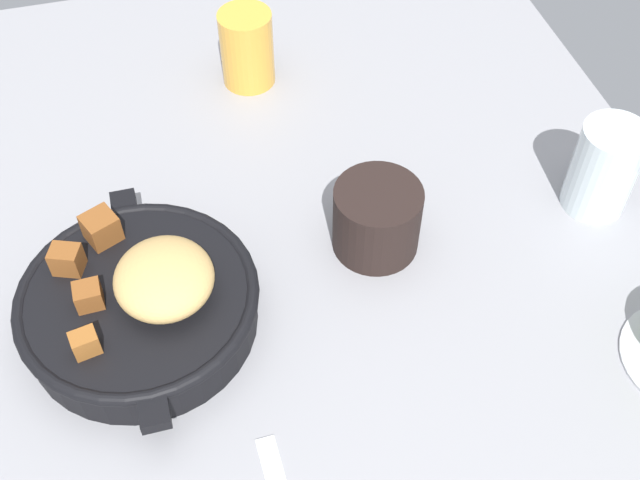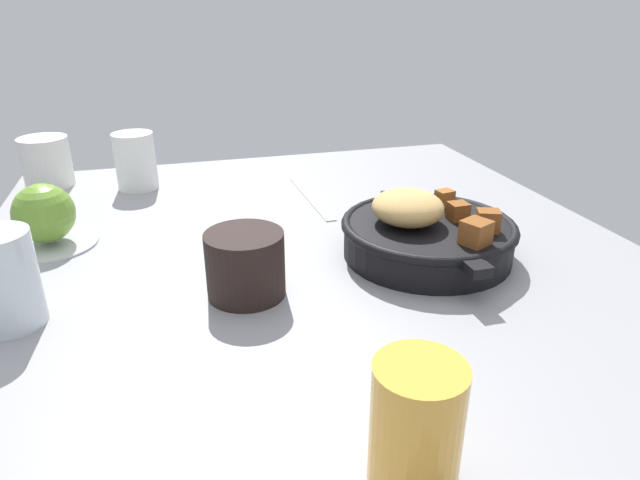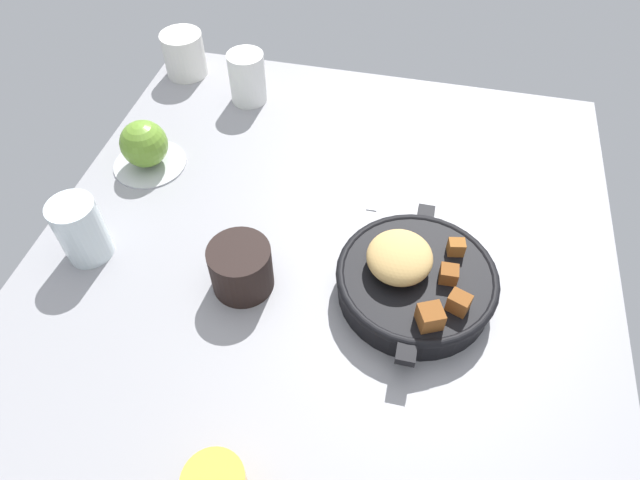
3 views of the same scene
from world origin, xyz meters
The scene contains 10 objects.
ground_plane centered at (0.00, 0.00, -1.20)cm, with size 104.29×83.52×2.40cm, color gray.
cast_iron_skillet centered at (1.64, -13.50, 3.14)cm, with size 25.75×21.47×8.56cm.
saucer_plate centered at (17.94, 32.16, 0.30)cm, with size 11.98×11.98×0.60cm, color #B7BABF.
red_apple centered at (17.94, 32.16, 4.42)cm, with size 7.63×7.63×7.63cm, color olive.
butter_knife centered at (26.11, -5.31, 0.18)cm, with size 20.98×1.60×0.36cm, color silver.
juice_glass_amber centered at (-29.89, 2.52, 4.52)cm, with size 6.16×6.16×9.04cm, color gold.
coffee_mug_dark centered at (-1.94, 9.41, 3.60)cm, with size 8.47×8.47×7.19cm, color black.
water_glass_tall centered at (-1.47, 32.71, 4.87)cm, with size 6.52×6.52×9.75cm, color silver.
white_creamer_pitcher centered at (38.87, 21.36, 4.67)cm, with size 6.58×6.58×9.34cm, color white.
ceramic_mug_white centered at (44.40, 35.88, 4.14)cm, with size 7.88×7.88×8.29cm, color silver.
Camera 2 is at (-55.02, 16.11, 30.10)cm, focal length 31.08 mm.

